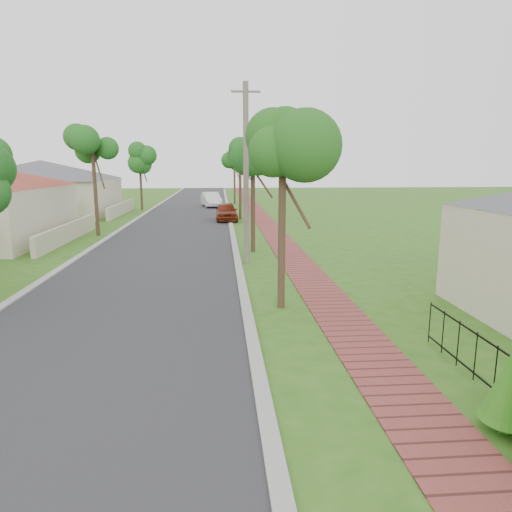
{
  "coord_description": "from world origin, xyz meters",
  "views": [
    {
      "loc": [
        -0.07,
        -6.06,
        4.2
      ],
      "look_at": [
        0.98,
        7.42,
        1.5
      ],
      "focal_mm": 32.0,
      "sensor_mm": 36.0,
      "label": 1
    }
  ],
  "objects_px": {
    "parked_car_white": "(211,200)",
    "near_tree": "(283,163)",
    "utility_pole": "(246,174)",
    "parked_car_red": "(227,212)"
  },
  "relations": [
    {
      "from": "parked_car_white",
      "to": "utility_pole",
      "type": "height_order",
      "value": "utility_pole"
    },
    {
      "from": "near_tree",
      "to": "utility_pole",
      "type": "relative_size",
      "value": 0.71
    },
    {
      "from": "parked_car_red",
      "to": "near_tree",
      "type": "xyz_separation_m",
      "value": [
        1.3,
        -21.94,
        3.59
      ]
    },
    {
      "from": "parked_car_red",
      "to": "utility_pole",
      "type": "bearing_deg",
      "value": -88.5
    },
    {
      "from": "utility_pole",
      "to": "parked_car_red",
      "type": "bearing_deg",
      "value": 92.28
    },
    {
      "from": "parked_car_red",
      "to": "near_tree",
      "type": "height_order",
      "value": "near_tree"
    },
    {
      "from": "parked_car_white",
      "to": "utility_pole",
      "type": "xyz_separation_m",
      "value": [
        2.02,
        -27.42,
        3.09
      ]
    },
    {
      "from": "near_tree",
      "to": "parked_car_red",
      "type": "bearing_deg",
      "value": 93.4
    },
    {
      "from": "parked_car_white",
      "to": "near_tree",
      "type": "relative_size",
      "value": 0.83
    },
    {
      "from": "utility_pole",
      "to": "parked_car_white",
      "type": "bearing_deg",
      "value": 94.22
    }
  ]
}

